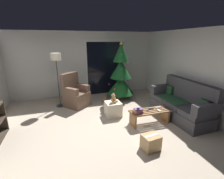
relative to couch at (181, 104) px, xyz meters
The scene contains 20 objects.
ground_plane 2.35m from the couch, behind, with size 7.00×7.00×0.00m, color #B2A38E.
wall_back 3.85m from the couch, 128.16° to the left, with size 5.72×0.12×2.50m, color beige.
wall_right 1.01m from the couch, 11.50° to the right, with size 0.12×6.00×2.50m, color beige.
patio_door_frame 3.31m from the couch, 117.15° to the left, with size 1.60×0.02×2.20m, color silver.
patio_door_glass 3.28m from the couch, 117.29° to the left, with size 1.50×0.02×2.10m, color black.
couch is the anchor object (origin of this frame).
coffee_table 1.07m from the couch, behind, with size 1.10×0.40×0.37m.
remote_graphite 1.10m from the couch, behind, with size 0.04×0.16×0.02m, color #333338.
remote_black 0.99m from the couch, behind, with size 0.04×0.16×0.02m, color black.
remote_white 0.85m from the couch, behind, with size 0.04×0.16×0.02m, color silver.
remote_silver 0.75m from the couch, behind, with size 0.04×0.16×0.02m, color #ADADB2.
book_stack 1.44m from the couch, behind, with size 0.25×0.24×0.12m.
cell_phone 1.45m from the couch, behind, with size 0.07×0.14×0.01m, color black.
christmas_tree 2.36m from the couch, 119.80° to the left, with size 0.99×0.99×2.15m.
armchair 3.36m from the couch, 147.66° to the left, with size 0.97×0.97×1.13m.
floor_lamp 4.02m from the couch, 150.19° to the left, with size 0.32×0.32×1.78m.
ottoman 1.98m from the couch, 159.75° to the left, with size 0.44×0.44×0.42m, color beige.
teddy_bear_honey 1.97m from the couch, 159.86° to the left, with size 0.22×0.21×0.29m.
teddy_bear_chestnut_by_tree 2.58m from the couch, 135.20° to the left, with size 0.20×0.19×0.29m.
cardboard_box_taped_mid_floor 1.91m from the couch, 146.98° to the right, with size 0.38×0.33×0.32m.
Camera 1 is at (-0.90, -3.41, 2.18)m, focal length 25.91 mm.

